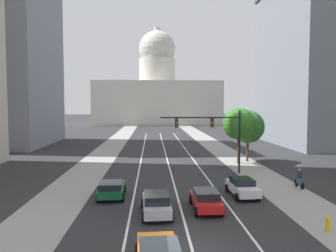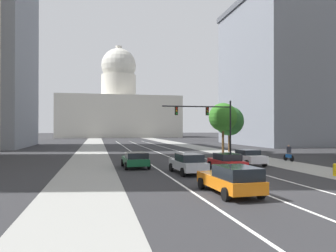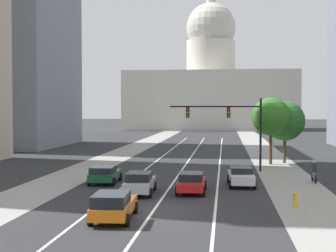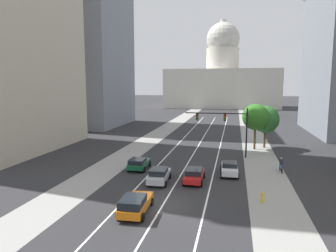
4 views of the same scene
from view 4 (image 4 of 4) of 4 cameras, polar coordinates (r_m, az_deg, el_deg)
ground_plane at (r=65.50m, az=6.98°, el=-1.14°), size 400.00×400.00×0.00m
sidewalk_left at (r=62.11m, az=-1.90°, el=-1.57°), size 4.42×130.00×0.01m
sidewalk_right at (r=60.43m, az=15.26°, el=-2.10°), size 4.42×130.00×0.01m
lane_stripe_left at (r=51.30m, az=1.59°, el=-3.54°), size 0.16×90.00×0.01m
lane_stripe_center at (r=50.80m, az=5.46°, el=-3.68°), size 0.16×90.00×0.01m
lane_stripe_right at (r=50.53m, az=9.40°, el=-3.81°), size 0.16×90.00×0.01m
office_tower_far_left at (r=79.82m, az=-14.85°, el=14.74°), size 18.29×21.45×40.18m
capitol_building at (r=136.63m, az=9.79°, el=8.10°), size 46.14×24.74×36.30m
car_silver at (r=32.39m, az=-1.63°, el=-8.87°), size 2.13×4.53×1.50m
car_white at (r=35.64m, az=11.08°, el=-7.51°), size 2.09×4.20×1.43m
car_red at (r=32.66m, az=4.77°, el=-8.83°), size 1.98×4.28×1.39m
car_green at (r=37.25m, az=-5.32°, el=-6.75°), size 2.20×4.12×1.39m
car_orange at (r=25.14m, az=-6.03°, el=-13.87°), size 2.23×4.70×1.52m
traffic_signal_mast at (r=43.48m, az=10.59°, el=0.59°), size 8.49×0.39×6.75m
fire_hydrant at (r=28.47m, az=16.77°, el=-12.24°), size 0.26×0.35×0.91m
cyclist at (r=38.23m, az=19.83°, el=-6.63°), size 0.37×1.70×1.72m
street_tree_near_right at (r=51.22m, az=17.25°, el=1.17°), size 4.25×4.25×6.63m
street_tree_far_right at (r=49.49m, az=15.59°, el=1.58°), size 3.98×3.98×6.98m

